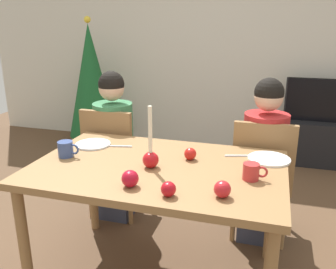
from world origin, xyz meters
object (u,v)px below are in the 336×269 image
apple_near_candle (190,154)px  apple_far_edge (130,179)px  mug_left (66,149)px  chair_right (262,174)px  mug_right (252,172)px  chair_left (113,157)px  christmas_tree (91,81)px  candle_centerpiece (151,156)px  tv_stand (318,142)px  dining_table (158,179)px  apple_by_right_mug (168,189)px  plate_left (93,144)px  person_right_child (263,164)px  plate_right (269,159)px  apple_by_left_plate (222,189)px  person_left_child (114,148)px  tv (324,100)px

apple_near_candle → apple_far_edge: size_ratio=0.84×
mug_left → apple_far_edge: bearing=-27.4°
chair_right → mug_right: (-0.05, -0.65, 0.28)m
chair_left → apple_near_candle: (0.72, -0.47, 0.27)m
christmas_tree → candle_centerpiece: size_ratio=4.52×
tv_stand → dining_table: bearing=-115.8°
mug_left → mug_right: bearing=-0.9°
apple_by_right_mug → apple_far_edge: bearing=168.4°
plate_left → apple_near_candle: (0.66, -0.07, 0.03)m
apple_far_edge → chair_left: bearing=120.1°
person_right_child → apple_far_edge: bearing=-122.9°
tv_stand → plate_left: 2.70m
plate_left → apple_far_edge: (0.47, -0.50, 0.04)m
dining_table → chair_right: 0.84m
plate_left → mug_right: bearing=-13.5°
plate_right → apple_by_left_plate: bearing=-110.0°
mug_left → plate_right: bearing=13.9°
candle_centerpiece → plate_left: (-0.48, 0.24, -0.06)m
plate_right → apple_far_edge: size_ratio=2.87×
person_left_child → apple_near_candle: 0.91m
chair_right → apple_by_right_mug: 1.06m
mug_left → apple_near_candle: (0.72, 0.16, -0.01)m
christmas_tree → apple_far_edge: christmas_tree is taller
dining_table → apple_near_candle: 0.24m
mug_right → person_left_child: bearing=147.8°
apple_far_edge → mug_right: bearing=24.2°
mug_right → apple_by_left_plate: bearing=-116.2°
person_right_child → candle_centerpiece: person_right_child is taller
christmas_tree → apple_near_candle: size_ratio=22.05×
candle_centerpiece → apple_near_candle: bearing=44.1°
apple_near_candle → tv: bearing=66.2°
chair_left → dining_table: bearing=-46.9°
person_right_child → apple_far_edge: (-0.61, -0.93, 0.22)m
apple_by_right_mug → apple_by_left_plate: bearing=14.4°
apple_by_left_plate → chair_right: bearing=79.7°
chair_left → plate_left: chair_left is taller
dining_table → plate_left: 0.56m
mug_left → chair_right: bearing=29.4°
candle_centerpiece → apple_by_left_plate: bearing=-28.8°
plate_left → apple_by_right_mug: bearing=-38.9°
plate_left → plate_right: bearing=3.0°
mug_right → apple_by_left_plate: 0.26m
tv_stand → apple_near_candle: size_ratio=8.97×
dining_table → chair_left: size_ratio=1.56×
chair_right → plate_left: (-1.07, -0.40, 0.24)m
mug_right → apple_by_right_mug: mug_right is taller
candle_centerpiece → plate_left: size_ratio=1.53×
plate_left → mug_right: 1.06m
dining_table → mug_left: 0.58m
christmas_tree → apple_by_right_mug: christmas_tree is taller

